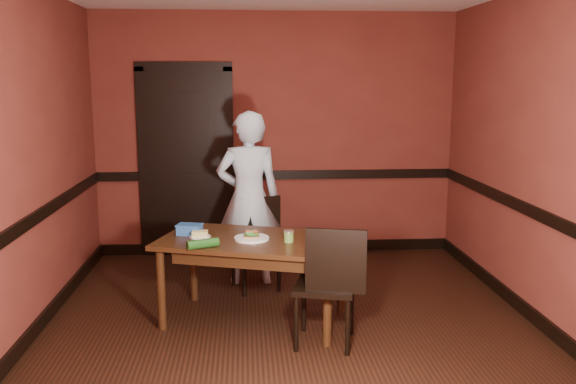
{
  "coord_description": "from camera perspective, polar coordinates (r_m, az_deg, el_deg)",
  "views": [
    {
      "loc": [
        -0.35,
        -4.56,
        1.96
      ],
      "look_at": [
        0.0,
        0.35,
        1.05
      ],
      "focal_mm": 38.0,
      "sensor_mm": 36.0,
      "label": 1
    }
  ],
  "objects": [
    {
      "name": "wrapped_veg",
      "position": [
        4.68,
        -7.98,
        -4.81
      ],
      "size": [
        0.25,
        0.16,
        0.07
      ],
      "primitive_type": "cylinder",
      "rotation": [
        0.0,
        1.57,
        0.42
      ],
      "color": "#1B4E17",
      "rests_on": "dining_table"
    },
    {
      "name": "baseboard_right",
      "position": [
        5.46,
        21.93,
        -10.67
      ],
      "size": [
        0.03,
        4.5,
        0.12
      ],
      "primitive_type": "cube",
      "color": "black",
      "rests_on": "ground"
    },
    {
      "name": "dado_back",
      "position": [
        6.89,
        -1.12,
        1.6
      ],
      "size": [
        4.0,
        0.03,
        0.1
      ],
      "primitive_type": "cube",
      "color": "black",
      "rests_on": "ground"
    },
    {
      "name": "person",
      "position": [
        5.86,
        -3.7,
        -0.6
      ],
      "size": [
        0.64,
        0.44,
        1.67
      ],
      "primitive_type": "imported",
      "rotation": [
        0.0,
        0.0,
        3.21
      ],
      "color": "silver",
      "rests_on": "floor"
    },
    {
      "name": "sauce_jar",
      "position": [
        4.81,
        0.07,
        -4.15
      ],
      "size": [
        0.08,
        0.08,
        0.09
      ],
      "rotation": [
        0.0,
        0.0,
        -0.0
      ],
      "color": "olive",
      "rests_on": "dining_table"
    },
    {
      "name": "wall_back",
      "position": [
        6.85,
        -1.14,
        5.35
      ],
      "size": [
        4.0,
        0.02,
        2.7
      ],
      "primitive_type": "cube",
      "color": "maroon",
      "rests_on": "ground"
    },
    {
      "name": "door",
      "position": [
        6.86,
        -9.5,
        3.05
      ],
      "size": [
        1.05,
        0.07,
        2.2
      ],
      "color": "black",
      "rests_on": "ground"
    },
    {
      "name": "wall_left",
      "position": [
        4.89,
        -23.8,
        2.42
      ],
      "size": [
        0.02,
        4.5,
        2.7
      ],
      "primitive_type": "cube",
      "color": "maroon",
      "rests_on": "ground"
    },
    {
      "name": "food_tub",
      "position": [
        5.11,
        -9.19,
        -3.47
      ],
      "size": [
        0.23,
        0.18,
        0.09
      ],
      "rotation": [
        0.0,
        0.0,
        -0.24
      ],
      "color": "#2E65B1",
      "rests_on": "dining_table"
    },
    {
      "name": "wall_right",
      "position": [
        5.17,
        23.04,
        2.86
      ],
      "size": [
        0.02,
        4.5,
        2.7
      ],
      "primitive_type": "cube",
      "color": "maroon",
      "rests_on": "ground"
    },
    {
      "name": "cheese_saucer",
      "position": [
        5.01,
        -8.24,
        -3.98
      ],
      "size": [
        0.17,
        0.17,
        0.05
      ],
      "rotation": [
        0.0,
        0.0,
        -0.16
      ],
      "color": "white",
      "rests_on": "dining_table"
    },
    {
      "name": "baseboard_back",
      "position": [
        7.06,
        -1.1,
        -5.14
      ],
      "size": [
        4.0,
        0.03,
        0.12
      ],
      "primitive_type": "cube",
      "color": "black",
      "rests_on": "ground"
    },
    {
      "name": "dining_table",
      "position": [
        5.03,
        -3.19,
        -8.22
      ],
      "size": [
        1.67,
        1.25,
        0.7
      ],
      "primitive_type": "cube",
      "rotation": [
        0.0,
        0.0,
        -0.3
      ],
      "color": "black",
      "rests_on": "floor"
    },
    {
      "name": "chair_near",
      "position": [
        4.59,
        3.49,
        -8.57
      ],
      "size": [
        0.53,
        0.53,
        0.93
      ],
      "primitive_type": null,
      "rotation": [
        0.0,
        0.0,
        2.89
      ],
      "color": "black",
      "rests_on": "floor"
    },
    {
      "name": "dado_left",
      "position": [
        4.96,
        -23.25,
        -2.73
      ],
      "size": [
        0.03,
        4.5,
        0.1
      ],
      "primitive_type": "cube",
      "color": "black",
      "rests_on": "ground"
    },
    {
      "name": "baseboard_left",
      "position": [
        5.2,
        -22.58,
        -11.79
      ],
      "size": [
        0.03,
        4.5,
        0.12
      ],
      "primitive_type": "cube",
      "color": "black",
      "rests_on": "ground"
    },
    {
      "name": "sandwich_plate",
      "position": [
        4.9,
        -3.43,
        -4.23
      ],
      "size": [
        0.28,
        0.28,
        0.07
      ],
      "rotation": [
        0.0,
        0.0,
        -0.3
      ],
      "color": "white",
      "rests_on": "dining_table"
    },
    {
      "name": "chair_far",
      "position": [
        5.77,
        -3.07,
        -4.96
      ],
      "size": [
        0.5,
        0.5,
        0.85
      ],
      "primitive_type": null,
      "rotation": [
        0.0,
        0.0,
        0.32
      ],
      "color": "black",
      "rests_on": "floor"
    },
    {
      "name": "floor",
      "position": [
        4.97,
        0.3,
        -12.73
      ],
      "size": [
        4.0,
        4.5,
        0.01
      ],
      "primitive_type": "cube",
      "color": "black",
      "rests_on": "ground"
    },
    {
      "name": "wall_front",
      "position": [
        2.41,
        4.43,
        -4.14
      ],
      "size": [
        4.0,
        0.02,
        2.7
      ],
      "primitive_type": "cube",
      "color": "maroon",
      "rests_on": "ground"
    },
    {
      "name": "dado_right",
      "position": [
        5.23,
        22.55,
        -2.03
      ],
      "size": [
        0.03,
        4.5,
        0.1
      ],
      "primitive_type": "cube",
      "color": "black",
      "rests_on": "ground"
    }
  ]
}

